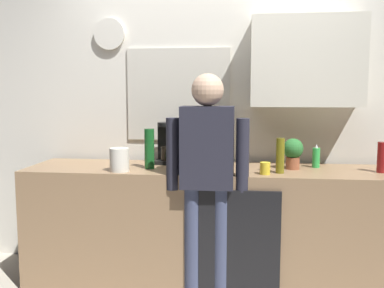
{
  "coord_description": "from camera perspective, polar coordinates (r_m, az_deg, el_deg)",
  "views": [
    {
      "loc": [
        0.26,
        -2.96,
        1.48
      ],
      "look_at": [
        -0.14,
        0.25,
        1.09
      ],
      "focal_mm": 41.03,
      "sensor_mm": 36.0,
      "label": 1
    }
  ],
  "objects": [
    {
      "name": "dish_soap",
      "position": [
        3.46,
        15.83,
        -1.68
      ],
      "size": [
        0.06,
        0.06,
        0.18
      ],
      "color": "green",
      "rests_on": "kitchen_counter"
    },
    {
      "name": "kitchen_counter",
      "position": [
        3.43,
        2.4,
        -10.61
      ],
      "size": [
        2.79,
        0.64,
        0.9
      ],
      "primitive_type": "cube",
      "color": "#937251",
      "rests_on": "ground_plane"
    },
    {
      "name": "bottle_clear_soda",
      "position": [
        3.32,
        -1.59,
        -0.7
      ],
      "size": [
        0.09,
        0.09,
        0.28
      ],
      "primitive_type": "cylinder",
      "color": "#2D8C33",
      "rests_on": "kitchen_counter"
    },
    {
      "name": "bottle_green_wine",
      "position": [
        3.29,
        -5.56,
        -0.61
      ],
      "size": [
        0.07,
        0.07,
        0.3
      ],
      "primitive_type": "cylinder",
      "color": "#195923",
      "rests_on": "kitchen_counter"
    },
    {
      "name": "storage_canister",
      "position": [
        3.21,
        -9.42,
        -2.04
      ],
      "size": [
        0.14,
        0.14,
        0.17
      ],
      "primitive_type": "cylinder",
      "color": "silver",
      "rests_on": "kitchen_counter"
    },
    {
      "name": "dishwasher_panel",
      "position": [
        3.12,
        6.14,
        -13.33
      ],
      "size": [
        0.56,
        0.02,
        0.81
      ],
      "primitive_type": "cube",
      "color": "black",
      "rests_on": "ground_plane"
    },
    {
      "name": "back_wall_assembly",
      "position": [
        3.66,
        4.37,
        4.95
      ],
      "size": [
        4.39,
        0.42,
        2.6
      ],
      "color": "silver",
      "rests_on": "ground_plane"
    },
    {
      "name": "person_at_sink",
      "position": [
        3.02,
        1.98,
        -3.3
      ],
      "size": [
        0.57,
        0.22,
        1.6
      ],
      "rotation": [
        0.0,
        0.0,
        -0.19
      ],
      "color": "#3F4766",
      "rests_on": "ground_plane"
    },
    {
      "name": "potted_plant",
      "position": [
        3.34,
        13.0,
        -0.97
      ],
      "size": [
        0.15,
        0.15,
        0.23
      ],
      "color": "#9E5638",
      "rests_on": "kitchen_counter"
    },
    {
      "name": "bottle_dark_sauce",
      "position": [
        3.18,
        -1.05,
        -1.93
      ],
      "size": [
        0.06,
        0.06,
        0.18
      ],
      "primitive_type": "cylinder",
      "color": "black",
      "rests_on": "kitchen_counter"
    },
    {
      "name": "cup_yellow_cup",
      "position": [
        3.11,
        9.47,
        -3.14
      ],
      "size": [
        0.07,
        0.07,
        0.08
      ],
      "primitive_type": "cylinder",
      "color": "yellow",
      "rests_on": "kitchen_counter"
    },
    {
      "name": "bottle_red_vinegar",
      "position": [
        3.4,
        23.44,
        -1.6
      ],
      "size": [
        0.06,
        0.06,
        0.22
      ],
      "primitive_type": "cylinder",
      "color": "maroon",
      "rests_on": "kitchen_counter"
    },
    {
      "name": "bottle_olive_oil",
      "position": [
        3.16,
        11.39,
        -1.5
      ],
      "size": [
        0.06,
        0.06,
        0.25
      ],
      "primitive_type": "cylinder",
      "color": "olive",
      "rests_on": "kitchen_counter"
    },
    {
      "name": "coffee_maker",
      "position": [
        3.54,
        -3.03,
        -0.11
      ],
      "size": [
        0.2,
        0.2,
        0.33
      ],
      "color": "black",
      "rests_on": "kitchen_counter"
    }
  ]
}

